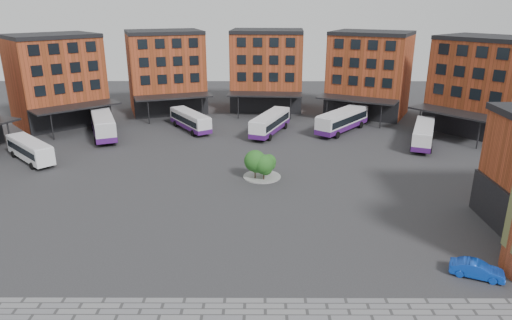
{
  "coord_description": "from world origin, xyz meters",
  "views": [
    {
      "loc": [
        1.46,
        -37.7,
        19.46
      ],
      "look_at": [
        1.32,
        6.61,
        4.0
      ],
      "focal_mm": 32.0,
      "sensor_mm": 36.0,
      "label": 1
    }
  ],
  "objects_px": {
    "bus_c": "(190,120)",
    "bus_f": "(423,134)",
    "bus_e": "(342,120)",
    "bus_a": "(30,149)",
    "blue_car": "(477,270)",
    "tree_island": "(261,164)",
    "bus_b": "(103,124)",
    "bus_d": "(270,123)"
  },
  "relations": [
    {
      "from": "bus_c",
      "to": "bus_f",
      "type": "height_order",
      "value": "bus_f"
    },
    {
      "from": "bus_c",
      "to": "bus_e",
      "type": "relative_size",
      "value": 0.92
    },
    {
      "from": "bus_a",
      "to": "blue_car",
      "type": "height_order",
      "value": "bus_a"
    },
    {
      "from": "tree_island",
      "to": "bus_a",
      "type": "relative_size",
      "value": 0.51
    },
    {
      "from": "bus_b",
      "to": "bus_c",
      "type": "distance_m",
      "value": 13.19
    },
    {
      "from": "bus_a",
      "to": "blue_car",
      "type": "relative_size",
      "value": 2.29
    },
    {
      "from": "bus_f",
      "to": "blue_car",
      "type": "distance_m",
      "value": 33.78
    },
    {
      "from": "bus_b",
      "to": "bus_d",
      "type": "distance_m",
      "value": 25.37
    },
    {
      "from": "tree_island",
      "to": "bus_a",
      "type": "height_order",
      "value": "tree_island"
    },
    {
      "from": "bus_a",
      "to": "bus_c",
      "type": "distance_m",
      "value": 23.74
    },
    {
      "from": "bus_b",
      "to": "tree_island",
      "type": "bearing_deg",
      "value": -58.36
    },
    {
      "from": "bus_e",
      "to": "bus_c",
      "type": "bearing_deg",
      "value": -143.01
    },
    {
      "from": "bus_f",
      "to": "blue_car",
      "type": "bearing_deg",
      "value": -80.7
    },
    {
      "from": "bus_b",
      "to": "bus_c",
      "type": "relative_size",
      "value": 1.25
    },
    {
      "from": "bus_c",
      "to": "tree_island",
      "type": "bearing_deg",
      "value": -95.17
    },
    {
      "from": "bus_e",
      "to": "blue_car",
      "type": "relative_size",
      "value": 2.92
    },
    {
      "from": "tree_island",
      "to": "blue_car",
      "type": "relative_size",
      "value": 1.16
    },
    {
      "from": "tree_island",
      "to": "bus_e",
      "type": "xyz_separation_m",
      "value": [
        12.92,
        20.34,
        0.0
      ]
    },
    {
      "from": "tree_island",
      "to": "bus_e",
      "type": "relative_size",
      "value": 0.4
    },
    {
      "from": "tree_island",
      "to": "bus_d",
      "type": "xyz_separation_m",
      "value": [
        1.58,
        19.1,
        -0.11
      ]
    },
    {
      "from": "tree_island",
      "to": "blue_car",
      "type": "height_order",
      "value": "tree_island"
    },
    {
      "from": "tree_island",
      "to": "bus_d",
      "type": "distance_m",
      "value": 19.16
    },
    {
      "from": "tree_island",
      "to": "bus_f",
      "type": "bearing_deg",
      "value": 29.6
    },
    {
      "from": "bus_f",
      "to": "bus_b",
      "type": "bearing_deg",
      "value": -163.63
    },
    {
      "from": "tree_island",
      "to": "bus_c",
      "type": "height_order",
      "value": "tree_island"
    },
    {
      "from": "bus_f",
      "to": "blue_car",
      "type": "height_order",
      "value": "bus_f"
    },
    {
      "from": "bus_d",
      "to": "bus_f",
      "type": "relative_size",
      "value": 1.03
    },
    {
      "from": "bus_d",
      "to": "tree_island",
      "type": "bearing_deg",
      "value": -72.78
    },
    {
      "from": "bus_a",
      "to": "blue_car",
      "type": "distance_m",
      "value": 52.27
    },
    {
      "from": "bus_b",
      "to": "bus_c",
      "type": "bearing_deg",
      "value": -5.9
    },
    {
      "from": "bus_b",
      "to": "bus_e",
      "type": "bearing_deg",
      "value": -17.54
    },
    {
      "from": "tree_island",
      "to": "bus_b",
      "type": "distance_m",
      "value": 29.5
    },
    {
      "from": "bus_d",
      "to": "bus_c",
      "type": "bearing_deg",
      "value": -167.28
    },
    {
      "from": "bus_b",
      "to": "bus_e",
      "type": "height_order",
      "value": "bus_b"
    },
    {
      "from": "bus_b",
      "to": "bus_f",
      "type": "xyz_separation_m",
      "value": [
        46.9,
        -4.35,
        -0.24
      ]
    },
    {
      "from": "bus_c",
      "to": "bus_f",
      "type": "relative_size",
      "value": 0.91
    },
    {
      "from": "tree_island",
      "to": "bus_d",
      "type": "relative_size",
      "value": 0.38
    },
    {
      "from": "tree_island",
      "to": "bus_c",
      "type": "bearing_deg",
      "value": 117.64
    },
    {
      "from": "tree_island",
      "to": "bus_b",
      "type": "xyz_separation_m",
      "value": [
        -23.75,
        17.5,
        0.08
      ]
    },
    {
      "from": "bus_a",
      "to": "bus_c",
      "type": "xyz_separation_m",
      "value": [
        18.37,
        15.05,
        -0.07
      ]
    },
    {
      "from": "blue_car",
      "to": "bus_f",
      "type": "bearing_deg",
      "value": 11.03
    },
    {
      "from": "bus_b",
      "to": "bus_a",
      "type": "bearing_deg",
      "value": -138.54
    }
  ]
}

